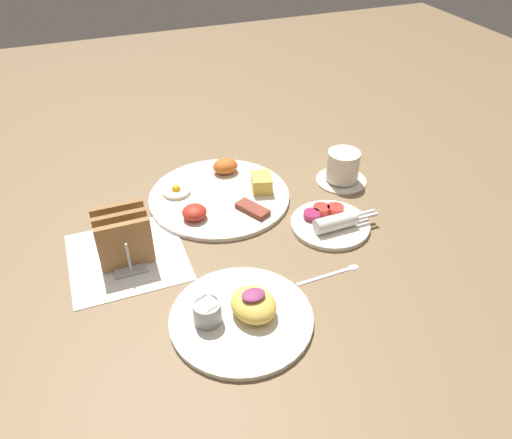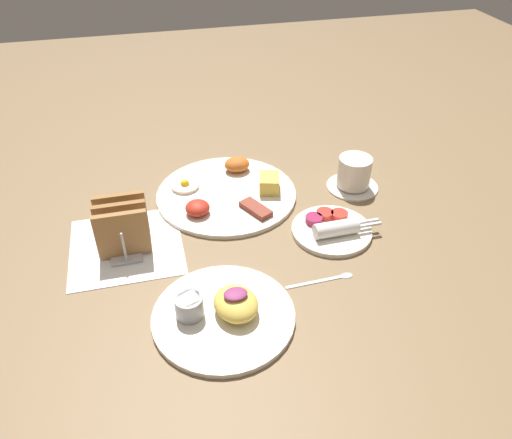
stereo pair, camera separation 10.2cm
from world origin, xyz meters
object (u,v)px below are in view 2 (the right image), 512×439
Objects in this scene: coffee_cup at (354,174)px; plate_condiments at (332,228)px; plate_foreground at (223,312)px; plate_breakfast at (228,192)px; toast_rack at (122,226)px.

plate_condiments is at bearing -125.87° from coffee_cup.
coffee_cup reaches higher than plate_foreground.
plate_breakfast is at bearing 77.56° from plate_foreground.
plate_foreground is 2.03× the size of coffee_cup.
plate_foreground reaches higher than plate_condiments.
toast_rack reaches higher than plate_condiments.
toast_rack is at bearing -169.93° from coffee_cup.
coffee_cup is (0.29, -0.04, 0.03)m from plate_breakfast.
plate_condiments is (0.18, -0.18, 0.00)m from plate_breakfast.
plate_condiments is 1.55× the size of toast_rack.
toast_rack is 0.97× the size of coffee_cup.
plate_foreground is at bearing -138.79° from coffee_cup.
plate_foreground is at bearing -146.24° from plate_condiments.
plate_breakfast is 2.74× the size of toast_rack.
plate_foreground is 2.10× the size of toast_rack.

